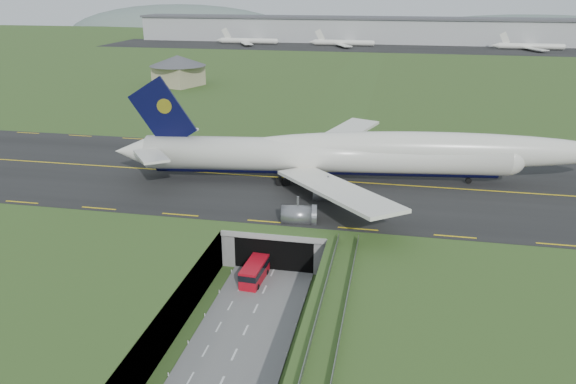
# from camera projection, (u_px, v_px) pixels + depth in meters

# --- Properties ---
(ground) EXTENTS (900.00, 900.00, 0.00)m
(ground) POSITION_uv_depth(u_px,v_px,m) (261.00, 298.00, 76.79)
(ground) COLOR #374E1F
(ground) RESTS_ON ground
(airfield_deck) EXTENTS (800.00, 800.00, 6.00)m
(airfield_deck) POSITION_uv_depth(u_px,v_px,m) (261.00, 279.00, 75.75)
(airfield_deck) COLOR gray
(airfield_deck) RESTS_ON ground
(trench_road) EXTENTS (12.00, 75.00, 0.20)m
(trench_road) POSITION_uv_depth(u_px,v_px,m) (247.00, 328.00, 69.86)
(trench_road) COLOR slate
(trench_road) RESTS_ON ground
(taxiway) EXTENTS (800.00, 44.00, 0.18)m
(taxiway) POSITION_uv_depth(u_px,v_px,m) (303.00, 179.00, 105.02)
(taxiway) COLOR black
(taxiway) RESTS_ON airfield_deck
(tunnel_portal) EXTENTS (17.00, 22.30, 6.00)m
(tunnel_portal) POSITION_uv_depth(u_px,v_px,m) (285.00, 227.00, 91.00)
(tunnel_portal) COLOR gray
(tunnel_portal) RESTS_ON ground
(guideway) EXTENTS (3.00, 53.00, 7.05)m
(guideway) POSITION_uv_depth(u_px,v_px,m) (322.00, 362.00, 55.35)
(guideway) COLOR #A8A8A3
(guideway) RESTS_ON ground
(jumbo_jet) EXTENTS (91.56, 59.05, 19.69)m
(jumbo_jet) POSITION_uv_depth(u_px,v_px,m) (360.00, 154.00, 102.05)
(jumbo_jet) COLOR white
(jumbo_jet) RESTS_ON ground
(shuttle_tram) EXTENTS (3.00, 7.01, 2.82)m
(shuttle_tram) POSITION_uv_depth(u_px,v_px,m) (254.00, 272.00, 80.59)
(shuttle_tram) COLOR #B30B1A
(shuttle_tram) RESTS_ON ground
(service_building) EXTENTS (25.65, 25.65, 10.85)m
(service_building) POSITION_uv_depth(u_px,v_px,m) (178.00, 68.00, 199.85)
(service_building) COLOR tan
(service_building) RESTS_ON ground
(cargo_terminal) EXTENTS (320.00, 67.00, 15.60)m
(cargo_terminal) POSITION_uv_depth(u_px,v_px,m) (376.00, 30.00, 347.32)
(cargo_terminal) COLOR #B2B2B2
(cargo_terminal) RESTS_ON ground
(distant_hills) EXTENTS (700.00, 91.00, 60.00)m
(distant_hills) POSITION_uv_depth(u_px,v_px,m) (462.00, 42.00, 461.92)
(distant_hills) COLOR slate
(distant_hills) RESTS_ON ground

